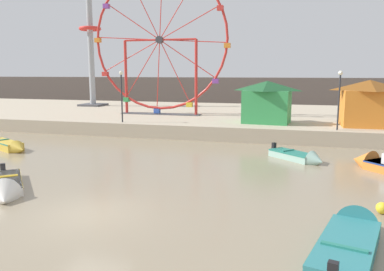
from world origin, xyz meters
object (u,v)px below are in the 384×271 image
drop_tower_steel_tower (91,51)px  motorboat_seafoam (300,157)px  motorboat_teal_painted (352,236)px  carnival_booth_green_kiosk (267,101)px  motorboat_white_red_stripe (4,189)px  ferris_wheel_red_frame (160,42)px  promenade_lamp_near (121,89)px  promenade_lamp_far (339,92)px  carnival_booth_orange_canopy (369,102)px  mooring_buoy_orange (382,208)px  motorboat_mustard_yellow (9,146)px

drop_tower_steel_tower → motorboat_seafoam: bearing=-38.4°
motorboat_teal_painted → carnival_booth_green_kiosk: (-4.13, 19.93, 2.63)m
motorboat_white_red_stripe → ferris_wheel_red_frame: (-0.81, 22.40, 7.92)m
motorboat_teal_painted → promenade_lamp_near: promenade_lamp_near is taller
promenade_lamp_far → motorboat_teal_painted: bearing=-93.7°
motorboat_white_red_stripe → motorboat_seafoam: 15.96m
motorboat_seafoam → carnival_booth_green_kiosk: bearing=148.8°
promenade_lamp_near → promenade_lamp_far: (16.90, 0.03, -0.00)m
carnival_booth_orange_canopy → mooring_buoy_orange: carnival_booth_orange_canopy is taller
motorboat_seafoam → ferris_wheel_red_frame: ferris_wheel_red_frame is taller
motorboat_seafoam → motorboat_mustard_yellow: 19.23m
motorboat_mustard_yellow → mooring_buoy_orange: motorboat_mustard_yellow is taller
ferris_wheel_red_frame → motorboat_white_red_stripe: bearing=-87.9°
motorboat_mustard_yellow → motorboat_teal_painted: (20.59, -9.55, -0.02)m
motorboat_seafoam → promenade_lamp_near: bearing=-160.9°
motorboat_seafoam → carnival_booth_green_kiosk: (-2.69, 8.59, 2.65)m
motorboat_seafoam → motorboat_mustard_yellow: (-19.15, -1.78, 0.05)m
motorboat_white_red_stripe → promenade_lamp_far: promenade_lamp_far is taller
mooring_buoy_orange → motorboat_white_red_stripe: bearing=-173.7°
motorboat_mustard_yellow → drop_tower_steel_tower: 23.45m
motorboat_white_red_stripe → carnival_booth_orange_canopy: bearing=95.2°
motorboat_mustard_yellow → carnival_booth_orange_canopy: size_ratio=1.06×
motorboat_seafoam → mooring_buoy_orange: 8.71m
carnival_booth_orange_canopy → motorboat_seafoam: bearing=-121.1°
carnival_booth_orange_canopy → promenade_lamp_far: promenade_lamp_far is taller
motorboat_mustard_yellow → carnival_booth_green_kiosk: carnival_booth_green_kiosk is taller
carnival_booth_green_kiosk → carnival_booth_orange_canopy: bearing=5.5°
motorboat_seafoam → ferris_wheel_red_frame: (-13.33, 12.49, 7.87)m
motorboat_white_red_stripe → motorboat_teal_painted: size_ratio=0.84×
motorboat_white_red_stripe → carnival_booth_orange_canopy: size_ratio=1.06×
motorboat_seafoam → mooring_buoy_orange: (2.90, -8.21, -0.02)m
motorboat_seafoam → motorboat_white_red_stripe: bearing=-100.2°
ferris_wheel_red_frame → promenade_lamp_near: size_ratio=3.29×
motorboat_teal_painted → ferris_wheel_red_frame: size_ratio=0.39×
carnival_booth_green_kiosk → promenade_lamp_far: size_ratio=1.01×
drop_tower_steel_tower → promenade_lamp_far: drop_tower_steel_tower is taller
motorboat_teal_painted → promenade_lamp_near: bearing=57.6°
motorboat_mustard_yellow → drop_tower_steel_tower: (-5.70, 21.46, 7.53)m
carnival_booth_green_kiosk → promenade_lamp_far: bearing=-21.4°
motorboat_teal_painted → ferris_wheel_red_frame: ferris_wheel_red_frame is taller
ferris_wheel_red_frame → motorboat_teal_painted: bearing=-58.2°
carnival_booth_orange_canopy → ferris_wheel_red_frame: bearing=166.9°
carnival_booth_orange_canopy → mooring_buoy_orange: 17.15m
motorboat_mustard_yellow → motorboat_seafoam: bearing=32.0°
carnival_booth_green_kiosk → mooring_buoy_orange: bearing=-66.1°
mooring_buoy_orange → promenade_lamp_far: bearing=91.4°
mooring_buoy_orange → drop_tower_steel_tower: bearing=134.8°
drop_tower_steel_tower → promenade_lamp_near: drop_tower_steel_tower is taller
carnival_booth_orange_canopy → motorboat_mustard_yellow: bearing=-157.8°
motorboat_white_red_stripe → carnival_booth_orange_canopy: 25.60m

